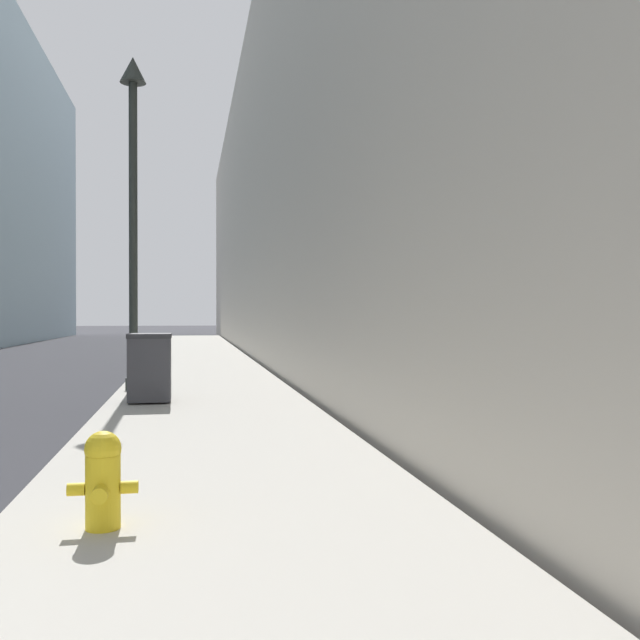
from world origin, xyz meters
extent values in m
cube|color=#B7B2A8|center=(4.96, 18.00, 0.07)|extent=(3.47, 60.00, 0.13)
cube|color=beige|center=(12.80, 26.00, 6.34)|extent=(12.00, 60.00, 12.68)
cylinder|color=yellow|center=(4.04, 2.17, 0.39)|extent=(0.24, 0.24, 0.52)
sphere|color=yellow|center=(4.04, 2.17, 0.70)|extent=(0.25, 0.25, 0.25)
cylinder|color=yellow|center=(4.04, 2.17, 0.77)|extent=(0.07, 0.07, 0.05)
cylinder|color=yellow|center=(4.04, 1.99, 0.42)|extent=(0.11, 0.12, 0.11)
cylinder|color=yellow|center=(3.86, 2.17, 0.42)|extent=(0.12, 0.09, 0.09)
cylinder|color=yellow|center=(4.22, 2.17, 0.42)|extent=(0.12, 0.09, 0.09)
cube|color=#3D3D42|center=(3.97, 9.46, 0.70)|extent=(0.71, 0.65, 1.07)
cube|color=#2D2D31|center=(3.97, 9.46, 1.27)|extent=(0.73, 0.67, 0.08)
cylinder|color=black|center=(3.67, 9.73, 0.21)|extent=(0.05, 0.16, 0.16)
cylinder|color=black|center=(4.27, 9.73, 0.21)|extent=(0.05, 0.16, 0.16)
cylinder|color=#2D332D|center=(3.54, 11.53, 0.26)|extent=(0.32, 0.32, 0.25)
cylinder|color=#2D332D|center=(3.54, 11.53, 3.18)|extent=(0.17, 0.17, 6.09)
cone|color=#2D332D|center=(3.54, 11.53, 6.48)|extent=(0.51, 0.51, 0.51)
camera|label=1|loc=(4.64, -3.03, 1.65)|focal=40.00mm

